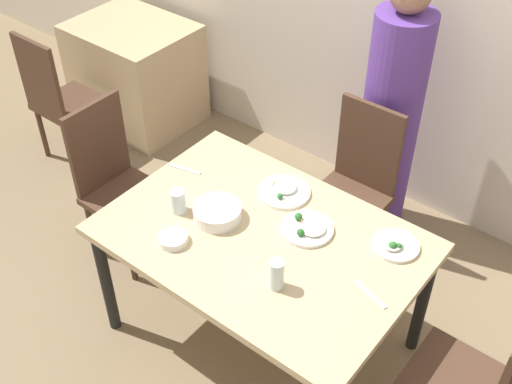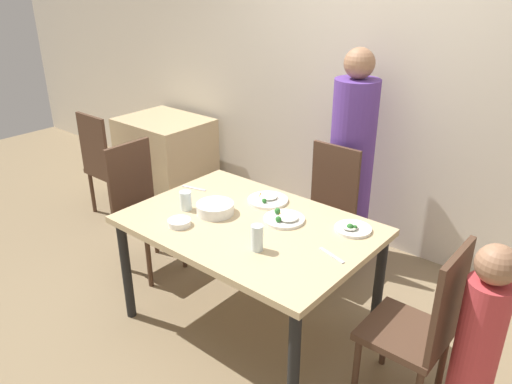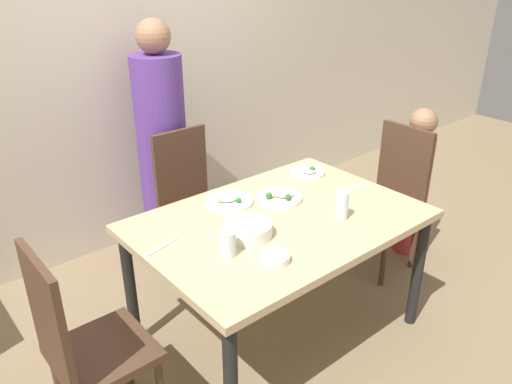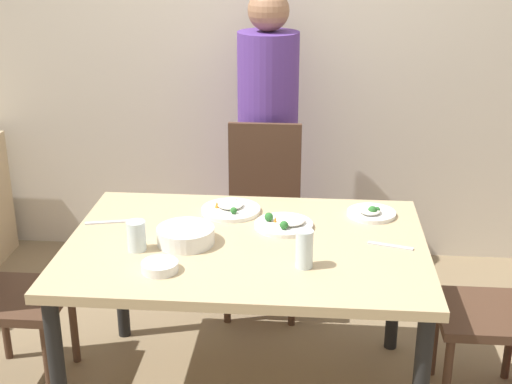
{
  "view_description": "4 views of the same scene",
  "coord_description": "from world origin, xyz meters",
  "px_view_note": "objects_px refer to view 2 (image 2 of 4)",
  "views": [
    {
      "loc": [
        1.28,
        -1.67,
        2.8
      ],
      "look_at": [
        -0.06,
        0.03,
        0.95
      ],
      "focal_mm": 45.0,
      "sensor_mm": 36.0,
      "label": 1
    },
    {
      "loc": [
        1.7,
        -1.96,
        2.12
      ],
      "look_at": [
        0.04,
        0.02,
        0.94
      ],
      "focal_mm": 35.0,
      "sensor_mm": 36.0,
      "label": 2
    },
    {
      "loc": [
        -1.53,
        -1.64,
        1.95
      ],
      "look_at": [
        -0.13,
        0.04,
        0.91
      ],
      "focal_mm": 35.0,
      "sensor_mm": 36.0,
      "label": 3
    },
    {
      "loc": [
        0.25,
        -2.58,
        1.94
      ],
      "look_at": [
        0.04,
        -0.07,
        0.98
      ],
      "focal_mm": 50.0,
      "sensor_mm": 36.0,
      "label": 4
    }
  ],
  "objects_px": {
    "person_adult": "(351,166)",
    "plate_rice_adult": "(352,228)",
    "glass_water_tall": "(257,238)",
    "bowl_curry": "(215,208)",
    "person_child": "(477,348)",
    "chair_adult_spot": "(325,210)",
    "chair_child_spot": "(422,325)"
  },
  "relations": [
    {
      "from": "chair_child_spot",
      "to": "person_child",
      "type": "bearing_deg",
      "value": 90.0
    },
    {
      "from": "chair_adult_spot",
      "to": "person_child",
      "type": "distance_m",
      "value": 1.54
    },
    {
      "from": "person_adult",
      "to": "bowl_curry",
      "type": "xyz_separation_m",
      "value": [
        -0.24,
        -1.21,
        0.02
      ]
    },
    {
      "from": "glass_water_tall",
      "to": "bowl_curry",
      "type": "bearing_deg",
      "value": 160.48
    },
    {
      "from": "chair_adult_spot",
      "to": "person_child",
      "type": "bearing_deg",
      "value": -30.43
    },
    {
      "from": "chair_adult_spot",
      "to": "person_adult",
      "type": "xyz_separation_m",
      "value": [
        -0.0,
        0.33,
        0.25
      ]
    },
    {
      "from": "chair_child_spot",
      "to": "bowl_curry",
      "type": "xyz_separation_m",
      "value": [
        -1.3,
        -0.1,
        0.27
      ]
    },
    {
      "from": "chair_adult_spot",
      "to": "person_adult",
      "type": "bearing_deg",
      "value": 90.0
    },
    {
      "from": "chair_child_spot",
      "to": "person_adult",
      "type": "height_order",
      "value": "person_adult"
    },
    {
      "from": "bowl_curry",
      "to": "glass_water_tall",
      "type": "distance_m",
      "value": 0.5
    },
    {
      "from": "person_adult",
      "to": "glass_water_tall",
      "type": "xyz_separation_m",
      "value": [
        0.23,
        -1.38,
        0.06
      ]
    },
    {
      "from": "chair_adult_spot",
      "to": "chair_child_spot",
      "type": "xyz_separation_m",
      "value": [
        1.06,
        -0.78,
        0.0
      ]
    },
    {
      "from": "plate_rice_adult",
      "to": "glass_water_tall",
      "type": "height_order",
      "value": "glass_water_tall"
    },
    {
      "from": "person_adult",
      "to": "glass_water_tall",
      "type": "bearing_deg",
      "value": -80.55
    },
    {
      "from": "plate_rice_adult",
      "to": "person_adult",
      "type": "bearing_deg",
      "value": 120.54
    },
    {
      "from": "bowl_curry",
      "to": "chair_adult_spot",
      "type": "bearing_deg",
      "value": 74.59
    },
    {
      "from": "person_child",
      "to": "bowl_curry",
      "type": "xyz_separation_m",
      "value": [
        -1.57,
        -0.1,
        0.26
      ]
    },
    {
      "from": "bowl_curry",
      "to": "plate_rice_adult",
      "type": "bearing_deg",
      "value": 24.54
    },
    {
      "from": "person_adult",
      "to": "plate_rice_adult",
      "type": "bearing_deg",
      "value": -59.46
    },
    {
      "from": "person_adult",
      "to": "plate_rice_adult",
      "type": "height_order",
      "value": "person_adult"
    },
    {
      "from": "person_adult",
      "to": "glass_water_tall",
      "type": "height_order",
      "value": "person_adult"
    },
    {
      "from": "person_child",
      "to": "plate_rice_adult",
      "type": "height_order",
      "value": "person_child"
    },
    {
      "from": "chair_adult_spot",
      "to": "chair_child_spot",
      "type": "height_order",
      "value": "same"
    },
    {
      "from": "person_child",
      "to": "bowl_curry",
      "type": "height_order",
      "value": "person_child"
    },
    {
      "from": "chair_adult_spot",
      "to": "chair_child_spot",
      "type": "relative_size",
      "value": 1.0
    },
    {
      "from": "person_adult",
      "to": "bowl_curry",
      "type": "bearing_deg",
      "value": -101.36
    },
    {
      "from": "glass_water_tall",
      "to": "plate_rice_adult",
      "type": "bearing_deg",
      "value": 61.18
    },
    {
      "from": "chair_child_spot",
      "to": "plate_rice_adult",
      "type": "height_order",
      "value": "chair_child_spot"
    },
    {
      "from": "bowl_curry",
      "to": "glass_water_tall",
      "type": "relative_size",
      "value": 1.57
    },
    {
      "from": "person_child",
      "to": "bowl_curry",
      "type": "bearing_deg",
      "value": -176.25
    },
    {
      "from": "chair_adult_spot",
      "to": "plate_rice_adult",
      "type": "distance_m",
      "value": 0.78
    },
    {
      "from": "chair_child_spot",
      "to": "bowl_curry",
      "type": "height_order",
      "value": "chair_child_spot"
    }
  ]
}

